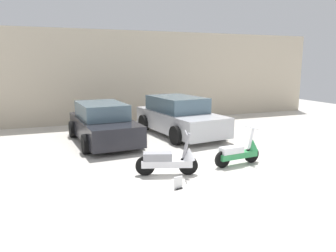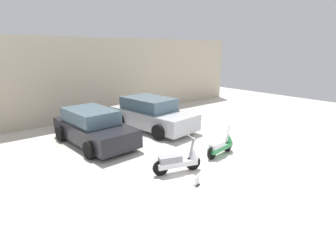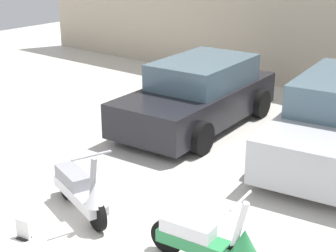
% 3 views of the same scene
% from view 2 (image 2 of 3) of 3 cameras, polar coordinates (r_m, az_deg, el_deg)
% --- Properties ---
extents(ground_plane, '(28.00, 28.00, 0.00)m').
position_cam_2_polar(ground_plane, '(7.86, 9.00, -9.51)').
color(ground_plane, silver).
extents(wall_back, '(19.60, 0.12, 3.96)m').
position_cam_2_polar(wall_back, '(13.67, -16.35, 9.77)').
color(wall_back, beige).
rests_on(wall_back, ground_plane).
extents(scooter_front_left, '(1.40, 0.71, 1.02)m').
position_cam_2_polar(scooter_front_left, '(7.52, 2.47, -7.51)').
color(scooter_front_left, black).
rests_on(scooter_front_left, ground_plane).
extents(scooter_front_right, '(1.37, 0.49, 0.96)m').
position_cam_2_polar(scooter_front_right, '(8.91, 11.56, -4.08)').
color(scooter_front_right, black).
rests_on(scooter_front_right, ground_plane).
extents(car_rear_left, '(2.02, 3.87, 1.28)m').
position_cam_2_polar(car_rear_left, '(10.10, -15.93, -0.30)').
color(car_rear_left, black).
rests_on(car_rear_left, ground_plane).
extents(car_rear_center, '(2.33, 4.21, 1.37)m').
position_cam_2_polar(car_rear_center, '(11.56, -3.58, 2.61)').
color(car_rear_center, '#B7B7BC').
rests_on(car_rear_center, ground_plane).
extents(placard_near_left_scooter, '(0.20, 0.15, 0.26)m').
position_cam_2_polar(placard_near_left_scooter, '(6.99, 6.34, -11.81)').
color(placard_near_left_scooter, black).
rests_on(placard_near_left_scooter, ground_plane).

